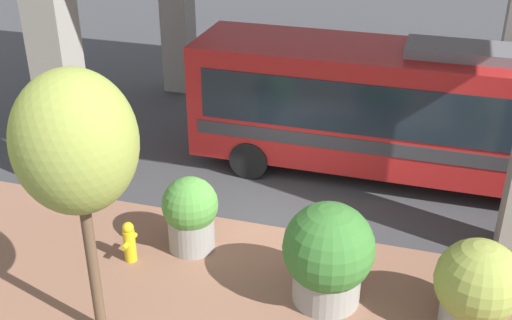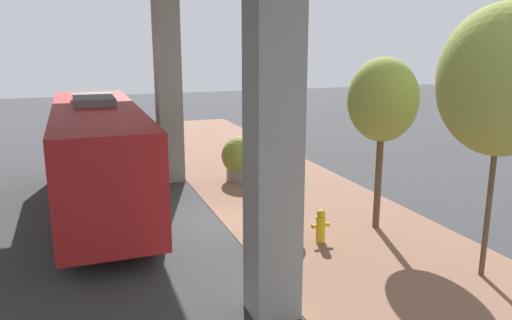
{
  "view_description": "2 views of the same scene",
  "coord_description": "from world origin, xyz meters",
  "px_view_note": "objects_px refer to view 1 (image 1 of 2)",
  "views": [
    {
      "loc": [
        -11.72,
        -3.21,
        7.98
      ],
      "look_at": [
        -0.38,
        0.21,
        1.85
      ],
      "focal_mm": 45.0,
      "sensor_mm": 36.0,
      "label": 1
    },
    {
      "loc": [
        3.92,
        13.66,
        5.26
      ],
      "look_at": [
        -1.01,
        0.25,
        1.9
      ],
      "focal_mm": 35.0,
      "sensor_mm": 36.0,
      "label": 2
    }
  ],
  "objects_px": {
    "planter_back": "(477,287)",
    "fire_hydrant": "(129,242)",
    "planter_middle": "(191,213)",
    "planter_front": "(328,255)",
    "bus": "(411,107)",
    "street_tree_far": "(75,144)"
  },
  "relations": [
    {
      "from": "planter_middle",
      "to": "planter_front",
      "type": "bearing_deg",
      "value": -105.42
    },
    {
      "from": "bus",
      "to": "planter_front",
      "type": "distance_m",
      "value": 5.56
    },
    {
      "from": "fire_hydrant",
      "to": "planter_back",
      "type": "relative_size",
      "value": 0.53
    },
    {
      "from": "planter_front",
      "to": "street_tree_far",
      "type": "height_order",
      "value": "street_tree_far"
    },
    {
      "from": "planter_front",
      "to": "planter_back",
      "type": "height_order",
      "value": "planter_front"
    },
    {
      "from": "planter_front",
      "to": "fire_hydrant",
      "type": "bearing_deg",
      "value": 89.35
    },
    {
      "from": "planter_front",
      "to": "bus",
      "type": "bearing_deg",
      "value": -9.98
    },
    {
      "from": "bus",
      "to": "planter_front",
      "type": "bearing_deg",
      "value": 170.02
    },
    {
      "from": "planter_middle",
      "to": "street_tree_far",
      "type": "height_order",
      "value": "street_tree_far"
    },
    {
      "from": "fire_hydrant",
      "to": "planter_front",
      "type": "height_order",
      "value": "planter_front"
    },
    {
      "from": "planter_front",
      "to": "planter_middle",
      "type": "relative_size",
      "value": 1.23
    },
    {
      "from": "fire_hydrant",
      "to": "bus",
      "type": "bearing_deg",
      "value": -43.35
    },
    {
      "from": "planter_middle",
      "to": "street_tree_far",
      "type": "relative_size",
      "value": 0.34
    },
    {
      "from": "street_tree_far",
      "to": "planter_back",
      "type": "bearing_deg",
      "value": -72.01
    },
    {
      "from": "bus",
      "to": "planter_back",
      "type": "distance_m",
      "value": 5.71
    },
    {
      "from": "fire_hydrant",
      "to": "street_tree_far",
      "type": "distance_m",
      "value": 3.85
    },
    {
      "from": "bus",
      "to": "planter_back",
      "type": "xyz_separation_m",
      "value": [
        -5.35,
        -1.69,
        -1.07
      ]
    },
    {
      "from": "bus",
      "to": "fire_hydrant",
      "type": "height_order",
      "value": "bus"
    },
    {
      "from": "bus",
      "to": "fire_hydrant",
      "type": "distance_m",
      "value": 7.51
    },
    {
      "from": "fire_hydrant",
      "to": "planter_middle",
      "type": "distance_m",
      "value": 1.37
    },
    {
      "from": "planter_back",
      "to": "fire_hydrant",
      "type": "bearing_deg",
      "value": 90.07
    },
    {
      "from": "planter_front",
      "to": "planter_back",
      "type": "distance_m",
      "value": 2.65
    }
  ]
}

